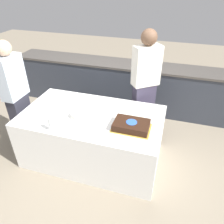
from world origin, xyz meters
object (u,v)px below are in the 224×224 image
wine_glass (50,122)px  person_cutting_cake (145,85)px  person_seated_left (16,95)px  plate_stack (78,115)px  cake (131,125)px

wine_glass → person_cutting_cake: 1.53m
person_cutting_cake → person_seated_left: 1.92m
wine_glass → person_seated_left: bearing=151.2°
wine_glass → person_cutting_cake: bearing=53.1°
person_seated_left → plate_stack: bearing=-95.4°
plate_stack → wine_glass: (-0.19, -0.36, 0.08)m
wine_glass → person_cutting_cake: person_cutting_cake is taller
cake → plate_stack: size_ratio=2.41×
cake → person_seated_left: person_seated_left is taller
cake → plate_stack: bearing=177.1°
cake → plate_stack: (-0.73, 0.04, -0.01)m
wine_glass → person_cutting_cake: size_ratio=0.10×
cake → person_seated_left: size_ratio=0.28×
plate_stack → person_cutting_cake: (0.73, 0.86, 0.13)m
cake → person_seated_left: bearing=175.6°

